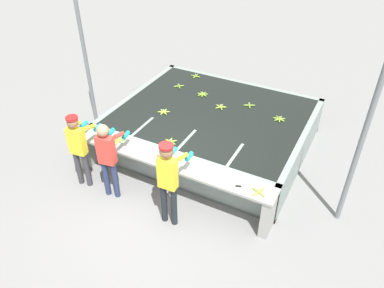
{
  "coord_description": "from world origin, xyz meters",
  "views": [
    {
      "loc": [
        2.95,
        -4.38,
        5.18
      ],
      "look_at": [
        0.0,
        1.21,
        0.61
      ],
      "focal_mm": 35.0,
      "sensor_mm": 36.0,
      "label": 1
    }
  ],
  "objects_px": {
    "banana_bunch_floating_0": "(249,105)",
    "banana_bunch_floating_1": "(170,142)",
    "knife_1": "(243,187)",
    "support_post_right": "(359,148)",
    "worker_2": "(169,176)",
    "worker_1": "(108,154)",
    "banana_bunch_ledge_1": "(258,192)",
    "banana_bunch_floating_4": "(221,107)",
    "banana_bunch_ledge_0": "(105,136)",
    "worker_0": "(79,144)",
    "support_post_left": "(86,63)",
    "banana_bunch_floating_6": "(195,76)",
    "banana_bunch_floating_2": "(164,112)",
    "banana_bunch_floating_7": "(279,119)",
    "banana_bunch_ledge_2": "(118,140)",
    "banana_bunch_floating_3": "(203,94)",
    "knife_0": "(163,157)",
    "banana_bunch_floating_5": "(179,86)"
  },
  "relations": [
    {
      "from": "banana_bunch_floating_0",
      "to": "banana_bunch_floating_1",
      "type": "distance_m",
      "value": 2.26
    },
    {
      "from": "banana_bunch_floating_7",
      "to": "support_post_left",
      "type": "distance_m",
      "value": 4.61
    },
    {
      "from": "worker_0",
      "to": "banana_bunch_floating_6",
      "type": "xyz_separation_m",
      "value": [
        0.53,
        3.86,
        -0.09
      ]
    },
    {
      "from": "knife_1",
      "to": "support_post_right",
      "type": "distance_m",
      "value": 1.98
    },
    {
      "from": "banana_bunch_floating_1",
      "to": "banana_bunch_ledge_0",
      "type": "distance_m",
      "value": 1.34
    },
    {
      "from": "worker_2",
      "to": "banana_bunch_floating_3",
      "type": "relative_size",
      "value": 6.19
    },
    {
      "from": "worker_2",
      "to": "banana_bunch_floating_1",
      "type": "distance_m",
      "value": 1.26
    },
    {
      "from": "banana_bunch_floating_3",
      "to": "banana_bunch_ledge_2",
      "type": "xyz_separation_m",
      "value": [
        -0.63,
        -2.5,
        0.0
      ]
    },
    {
      "from": "support_post_left",
      "to": "banana_bunch_floating_6",
      "type": "bearing_deg",
      "value": 44.95
    },
    {
      "from": "banana_bunch_floating_2",
      "to": "banana_bunch_floating_7",
      "type": "relative_size",
      "value": 1.0
    },
    {
      "from": "worker_1",
      "to": "banana_bunch_ledge_1",
      "type": "bearing_deg",
      "value": 9.03
    },
    {
      "from": "banana_bunch_floating_4",
      "to": "banana_bunch_ledge_2",
      "type": "bearing_deg",
      "value": -120.21
    },
    {
      "from": "banana_bunch_floating_1",
      "to": "banana_bunch_floating_7",
      "type": "relative_size",
      "value": 1.0
    },
    {
      "from": "banana_bunch_floating_4",
      "to": "banana_bunch_ledge_0",
      "type": "relative_size",
      "value": 0.99
    },
    {
      "from": "banana_bunch_floating_6",
      "to": "banana_bunch_ledge_0",
      "type": "relative_size",
      "value": 1.0
    },
    {
      "from": "knife_1",
      "to": "support_post_right",
      "type": "xyz_separation_m",
      "value": [
        1.57,
        0.97,
        0.72
      ]
    },
    {
      "from": "banana_bunch_floating_3",
      "to": "banana_bunch_ledge_2",
      "type": "distance_m",
      "value": 2.58
    },
    {
      "from": "worker_0",
      "to": "banana_bunch_floating_3",
      "type": "bearing_deg",
      "value": 69.66
    },
    {
      "from": "worker_1",
      "to": "banana_bunch_floating_7",
      "type": "xyz_separation_m",
      "value": [
        2.4,
        2.84,
        -0.1
      ]
    },
    {
      "from": "worker_1",
      "to": "banana_bunch_floating_0",
      "type": "relative_size",
      "value": 6.19
    },
    {
      "from": "banana_bunch_floating_0",
      "to": "support_post_right",
      "type": "relative_size",
      "value": 0.08
    },
    {
      "from": "banana_bunch_floating_2",
      "to": "banana_bunch_floating_3",
      "type": "xyz_separation_m",
      "value": [
        0.4,
        1.14,
        -0.0
      ]
    },
    {
      "from": "worker_1",
      "to": "banana_bunch_floating_6",
      "type": "relative_size",
      "value": 5.86
    },
    {
      "from": "banana_bunch_floating_1",
      "to": "banana_bunch_ledge_1",
      "type": "distance_m",
      "value": 2.11
    },
    {
      "from": "banana_bunch_floating_6",
      "to": "banana_bunch_floating_2",
      "type": "bearing_deg",
      "value": -84.02
    },
    {
      "from": "banana_bunch_floating_1",
      "to": "banana_bunch_floating_3",
      "type": "height_order",
      "value": "same"
    },
    {
      "from": "knife_0",
      "to": "banana_bunch_floating_3",
      "type": "bearing_deg",
      "value": 99.81
    },
    {
      "from": "support_post_right",
      "to": "worker_0",
      "type": "bearing_deg",
      "value": -163.41
    },
    {
      "from": "worker_2",
      "to": "knife_0",
      "type": "distance_m",
      "value": 0.81
    },
    {
      "from": "banana_bunch_floating_3",
      "to": "banana_bunch_ledge_1",
      "type": "height_order",
      "value": "banana_bunch_ledge_1"
    },
    {
      "from": "worker_0",
      "to": "banana_bunch_ledge_2",
      "type": "height_order",
      "value": "worker_0"
    },
    {
      "from": "banana_bunch_floating_0",
      "to": "banana_bunch_floating_5",
      "type": "bearing_deg",
      "value": 177.68
    },
    {
      "from": "worker_0",
      "to": "support_post_left",
      "type": "height_order",
      "value": "support_post_left"
    },
    {
      "from": "knife_0",
      "to": "banana_bunch_ledge_1",
      "type": "bearing_deg",
      "value": -2.61
    },
    {
      "from": "worker_2",
      "to": "banana_bunch_floating_5",
      "type": "height_order",
      "value": "worker_2"
    },
    {
      "from": "worker_1",
      "to": "banana_bunch_floating_3",
      "type": "xyz_separation_m",
      "value": [
        0.43,
        3.06,
        -0.1
      ]
    },
    {
      "from": "banana_bunch_floating_3",
      "to": "banana_bunch_ledge_0",
      "type": "relative_size",
      "value": 1.0
    },
    {
      "from": "worker_2",
      "to": "banana_bunch_floating_0",
      "type": "height_order",
      "value": "worker_2"
    },
    {
      "from": "worker_0",
      "to": "banana_bunch_floating_2",
      "type": "distance_m",
      "value": 2.06
    },
    {
      "from": "banana_bunch_floating_1",
      "to": "support_post_right",
      "type": "bearing_deg",
      "value": 7.15
    },
    {
      "from": "knife_1",
      "to": "banana_bunch_floating_5",
      "type": "bearing_deg",
      "value": 135.62
    },
    {
      "from": "worker_0",
      "to": "banana_bunch_ledge_1",
      "type": "xyz_separation_m",
      "value": [
        3.48,
        0.44,
        -0.08
      ]
    },
    {
      "from": "worker_1",
      "to": "banana_bunch_floating_7",
      "type": "bearing_deg",
      "value": 49.81
    },
    {
      "from": "banana_bunch_floating_4",
      "to": "knife_0",
      "type": "bearing_deg",
      "value": -95.0
    },
    {
      "from": "worker_1",
      "to": "support_post_right",
      "type": "relative_size",
      "value": 0.51
    },
    {
      "from": "banana_bunch_floating_3",
      "to": "banana_bunch_floating_4",
      "type": "xyz_separation_m",
      "value": [
        0.63,
        -0.34,
        0.0
      ]
    },
    {
      "from": "worker_1",
      "to": "banana_bunch_floating_0",
      "type": "distance_m",
      "value": 3.49
    },
    {
      "from": "banana_bunch_ledge_2",
      "to": "knife_1",
      "type": "distance_m",
      "value": 2.69
    },
    {
      "from": "banana_bunch_ledge_2",
      "to": "banana_bunch_floating_1",
      "type": "bearing_deg",
      "value": 25.31
    },
    {
      "from": "worker_0",
      "to": "worker_1",
      "type": "distance_m",
      "value": 0.7
    }
  ]
}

